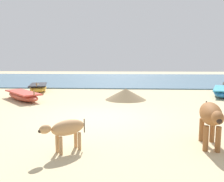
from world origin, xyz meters
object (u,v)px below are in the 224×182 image
at_px(fishing_boat_4, 223,91).
at_px(fishing_boat_6, 38,88).
at_px(calf_far_tan, 67,129).
at_px(cow_second_adult_brown, 211,116).
at_px(fishing_boat_0, 23,95).

relative_size(fishing_boat_4, fishing_boat_6, 1.15).
relative_size(calf_far_tan, cow_second_adult_brown, 0.59).
xyz_separation_m(fishing_boat_6, calf_far_tan, (4.44, -9.62, 0.22)).
height_order(fishing_boat_6, cow_second_adult_brown, cow_second_adult_brown).
bearing_deg(fishing_boat_4, fishing_boat_6, 107.56).
distance_m(fishing_boat_4, cow_second_adult_brown, 8.83).
relative_size(fishing_boat_6, calf_far_tan, 3.60).
bearing_deg(calf_far_tan, fishing_boat_0, -100.47).
bearing_deg(fishing_boat_0, fishing_boat_4, 56.87).
bearing_deg(cow_second_adult_brown, fishing_boat_6, -129.89).
xyz_separation_m(fishing_boat_4, cow_second_adult_brown, (-3.66, -8.02, 0.47)).
bearing_deg(cow_second_adult_brown, calf_far_tan, -71.36).
height_order(fishing_boat_4, calf_far_tan, calf_far_tan).
bearing_deg(fishing_boat_0, cow_second_adult_brown, 5.85).
bearing_deg(calf_far_tan, fishing_boat_4, -171.10).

